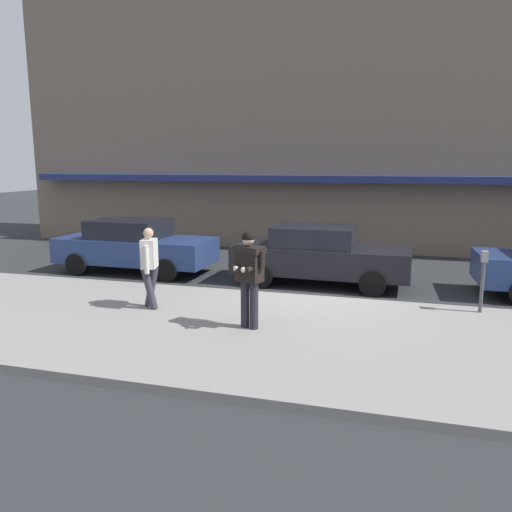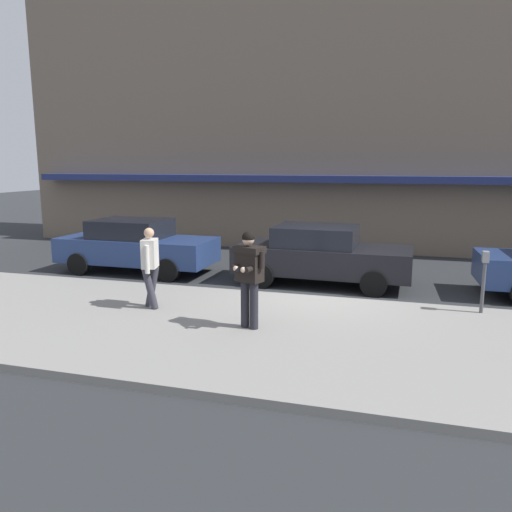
{
  "view_description": "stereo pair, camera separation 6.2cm",
  "coord_description": "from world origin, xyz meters",
  "views": [
    {
      "loc": [
        1.61,
        -11.29,
        3.14
      ],
      "look_at": [
        -0.8,
        -2.78,
        1.49
      ],
      "focal_mm": 35.0,
      "sensor_mm": 36.0,
      "label": 1
    },
    {
      "loc": [
        1.67,
        -11.27,
        3.14
      ],
      "look_at": [
        -0.8,
        -2.78,
        1.49
      ],
      "focal_mm": 35.0,
      "sensor_mm": 36.0,
      "label": 2
    }
  ],
  "objects": [
    {
      "name": "sidewalk",
      "position": [
        1.0,
        -2.85,
        0.07
      ],
      "size": [
        32.0,
        5.3,
        0.14
      ],
      "primitive_type": "cube",
      "color": "gray",
      "rests_on": "ground"
    },
    {
      "name": "ground_plane",
      "position": [
        0.0,
        0.0,
        0.0
      ],
      "size": [
        80.0,
        80.0,
        0.0
      ],
      "primitive_type": "plane",
      "color": "#2B2D30"
    },
    {
      "name": "parked_sedan_mid",
      "position": [
        -0.27,
        1.48,
        0.79
      ],
      "size": [
        4.54,
        2.01,
        1.54
      ],
      "color": "black",
      "rests_on": "ground"
    },
    {
      "name": "man_texting_on_phone",
      "position": [
        -0.92,
        -2.83,
        1.25
      ],
      "size": [
        0.62,
        0.65,
        1.81
      ],
      "color": "#23232B",
      "rests_on": "sidewalk"
    },
    {
      "name": "storefront_facade",
      "position": [
        1.0,
        8.49,
        6.6
      ],
      "size": [
        28.0,
        4.7,
        13.22
      ],
      "color": "#756656",
      "rests_on": "ground"
    },
    {
      "name": "curb_paint_line",
      "position": [
        1.0,
        0.05,
        0.0
      ],
      "size": [
        28.0,
        0.12,
        0.01
      ],
      "primitive_type": "cube",
      "color": "silver",
      "rests_on": "ground"
    },
    {
      "name": "pedestrian_in_light_coat",
      "position": [
        -3.28,
        -2.14,
        1.11
      ],
      "size": [
        0.4,
        0.58,
        1.7
      ],
      "color": "#33333D",
      "rests_on": "sidewalk"
    },
    {
      "name": "parked_sedan_near",
      "position": [
        -5.68,
        1.48,
        0.79
      ],
      "size": [
        4.52,
        1.97,
        1.54
      ],
      "color": "navy",
      "rests_on": "ground"
    },
    {
      "name": "parking_meter",
      "position": [
        3.35,
        -0.6,
        0.97
      ],
      "size": [
        0.12,
        0.18,
        1.27
      ],
      "color": "#4C4C51",
      "rests_on": "sidewalk"
    }
  ]
}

